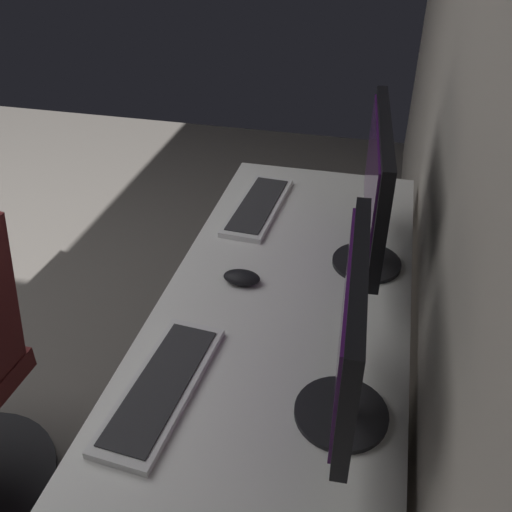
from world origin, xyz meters
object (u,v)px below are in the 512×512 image
Objects in this scene: monitor_primary at (350,335)px; monitor_secondary at (376,187)px; keyboard_spare at (258,206)px; mouse_spare at (242,277)px; keyboard_main at (162,387)px; drawer_pedestal at (263,507)px.

monitor_secondary is at bearing 179.01° from monitor_primary.
monitor_primary reaches higher than keyboard_spare.
keyboard_main is at bearing -9.59° from mouse_spare.
keyboard_main is at bearing -88.10° from drawer_pedestal.
drawer_pedestal is at bearing 14.25° from keyboard_spare.
keyboard_spare is 4.11× the size of mouse_spare.
mouse_spare is at bearing 170.41° from keyboard_main.
monitor_primary is 0.92m from keyboard_spare.
keyboard_spare is at bearing -165.75° from drawer_pedestal.
keyboard_spare is (-0.24, -0.38, -0.24)m from monitor_secondary.
drawer_pedestal is at bearing 20.97° from mouse_spare.
keyboard_spare is at bearing -172.95° from mouse_spare.
monitor_secondary is 1.35× the size of keyboard_spare.
monitor_secondary reaches higher than monitor_primary.
keyboard_main is (0.02, -0.39, -0.22)m from monitor_primary.
mouse_spare is at bearing -141.39° from monitor_primary.
drawer_pedestal is 0.46m from keyboard_main.
drawer_pedestal is at bearing -84.53° from monitor_primary.
drawer_pedestal is 1.21× the size of monitor_secondary.
monitor_primary is at bearing 38.61° from mouse_spare.
drawer_pedestal is 1.62× the size of keyboard_main.
mouse_spare is (-0.42, -0.16, 0.40)m from drawer_pedestal.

